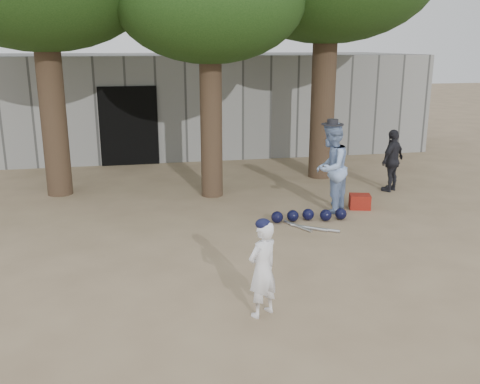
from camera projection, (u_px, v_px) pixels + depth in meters
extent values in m
plane|color=#937C5E|center=(214.00, 272.00, 8.08)|extent=(70.00, 70.00, 0.00)
imported|color=white|center=(263.00, 269.00, 6.64)|extent=(0.55, 0.49, 1.25)
imported|color=#8AA6D6|center=(331.00, 168.00, 10.75)|extent=(1.10, 1.13, 1.83)
imported|color=black|center=(392.00, 161.00, 12.34)|extent=(0.90, 0.77, 1.45)
cube|color=maroon|center=(360.00, 202.00, 11.14)|extent=(0.49, 0.42, 0.30)
cube|color=gray|center=(171.00, 110.00, 15.23)|extent=(16.00, 0.35, 3.00)
cube|color=black|center=(129.00, 126.00, 14.92)|extent=(1.60, 0.08, 2.20)
cube|color=slate|center=(165.00, 101.00, 17.59)|extent=(16.00, 5.00, 3.00)
sphere|color=black|center=(277.00, 217.00, 10.26)|extent=(0.23, 0.23, 0.23)
sphere|color=black|center=(293.00, 216.00, 10.34)|extent=(0.23, 0.23, 0.23)
sphere|color=black|center=(308.00, 214.00, 10.42)|extent=(0.23, 0.23, 0.23)
sphere|color=black|center=(326.00, 215.00, 10.37)|extent=(0.23, 0.23, 0.23)
sphere|color=black|center=(341.00, 214.00, 10.46)|extent=(0.23, 0.23, 0.23)
cylinder|color=silver|center=(298.00, 226.00, 10.01)|extent=(0.37, 0.67, 0.06)
cylinder|color=silver|center=(309.00, 228.00, 9.94)|extent=(0.60, 0.49, 0.06)
cylinder|color=silver|center=(320.00, 229.00, 9.86)|extent=(0.64, 0.44, 0.06)
cylinder|color=brown|center=(49.00, 71.00, 11.53)|extent=(0.56, 0.56, 5.50)
cylinder|color=brown|center=(211.00, 84.00, 11.49)|extent=(0.48, 0.48, 5.00)
ellipsoid|color=#284C19|center=(209.00, 0.00, 11.03)|extent=(4.00, 4.00, 2.60)
cylinder|color=brown|center=(324.00, 62.00, 13.09)|extent=(0.60, 0.60, 5.80)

